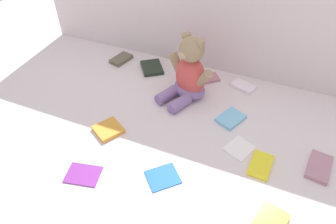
# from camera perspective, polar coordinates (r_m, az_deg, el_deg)

# --- Properties ---
(ground_plane) EXTENTS (3.20, 3.20, 0.00)m
(ground_plane) POSITION_cam_1_polar(r_m,az_deg,el_deg) (1.33, 1.69, -0.50)
(ground_plane) COLOR silver
(teddy_bear) EXTENTS (0.24, 0.25, 0.30)m
(teddy_bear) POSITION_cam_1_polar(r_m,az_deg,el_deg) (1.37, 3.80, 6.87)
(teddy_bear) COLOR #D84C47
(teddy_bear) RESTS_ON ground_plane
(book_case_0) EXTENTS (0.14, 0.11, 0.01)m
(book_case_0) POSITION_cam_1_polar(r_m,az_deg,el_deg) (1.16, -15.37, -10.98)
(book_case_0) COLOR #7E2F8B
(book_case_0) RESTS_ON ground_plane
(book_case_1) EXTENTS (0.12, 0.11, 0.01)m
(book_case_1) POSITION_cam_1_polar(r_m,az_deg,el_deg) (1.54, 7.47, 6.19)
(book_case_1) COLOR #B97580
(book_case_1) RESTS_ON ground_plane
(book_case_2) EXTENTS (0.12, 0.10, 0.02)m
(book_case_2) POSITION_cam_1_polar(r_m,az_deg,el_deg) (1.51, 13.67, 4.61)
(book_case_2) COLOR white
(book_case_2) RESTS_ON ground_plane
(book_case_3) EXTENTS (0.09, 0.14, 0.02)m
(book_case_3) POSITION_cam_1_polar(r_m,az_deg,el_deg) (1.26, 26.09, -9.07)
(book_case_3) COLOR #B07487
(book_case_3) RESTS_ON ground_plane
(book_case_4) EXTENTS (0.14, 0.14, 0.02)m
(book_case_4) POSITION_cam_1_polar(r_m,az_deg,el_deg) (1.28, -10.95, -3.18)
(book_case_4) COLOR orange
(book_case_4) RESTS_ON ground_plane
(book_case_5) EXTENTS (0.12, 0.13, 0.01)m
(book_case_5) POSITION_cam_1_polar(r_m,az_deg,el_deg) (1.23, 13.03, -6.45)
(book_case_5) COLOR white
(book_case_5) RESTS_ON ground_plane
(book_case_6) EXTENTS (0.16, 0.16, 0.02)m
(book_case_6) POSITION_cam_1_polar(r_m,az_deg,el_deg) (1.60, -3.00, 8.18)
(book_case_6) COLOR #202B1F
(book_case_6) RESTS_ON ground_plane
(book_case_7) EXTENTS (0.09, 0.13, 0.02)m
(book_case_7) POSITION_cam_1_polar(r_m,az_deg,el_deg) (1.68, -8.63, 9.62)
(book_case_7) COLOR brown
(book_case_7) RESTS_ON ground_plane
(book_case_8) EXTENTS (0.15, 0.15, 0.01)m
(book_case_8) POSITION_cam_1_polar(r_m,az_deg,el_deg) (1.11, -0.96, -11.85)
(book_case_8) COLOR blue
(book_case_8) RESTS_ON ground_plane
(book_case_9) EXTENTS (0.12, 0.15, 0.02)m
(book_case_9) POSITION_cam_1_polar(r_m,az_deg,el_deg) (1.06, 18.08, -18.99)
(book_case_9) COLOR yellow
(book_case_9) RESTS_ON ground_plane
(book_case_10) EXTENTS (0.12, 0.14, 0.02)m
(book_case_10) POSITION_cam_1_polar(r_m,az_deg,el_deg) (1.33, 11.49, -1.16)
(book_case_10) COLOR #77BDE3
(book_case_10) RESTS_ON ground_plane
(book_case_11) EXTENTS (0.08, 0.12, 0.01)m
(book_case_11) POSITION_cam_1_polar(r_m,az_deg,el_deg) (1.19, 16.71, -9.33)
(book_case_11) COLOR yellow
(book_case_11) RESTS_ON ground_plane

